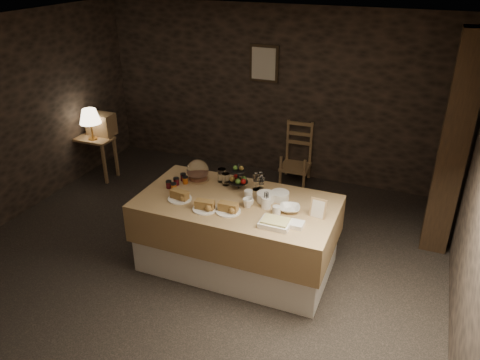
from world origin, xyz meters
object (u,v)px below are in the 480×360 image
at_px(console_table, 94,146).
at_px(buffet_table, 237,229).
at_px(wine_rack, 101,124).
at_px(chair, 297,155).
at_px(timber_column, 453,148).
at_px(table_lamp, 90,117).
at_px(fruit_stand, 238,179).

bearing_deg(console_table, buffet_table, -24.08).
bearing_deg(wine_rack, chair, 17.73).
distance_m(chair, timber_column, 2.54).
height_order(chair, timber_column, timber_column).
bearing_deg(timber_column, table_lamp, -179.90).
bearing_deg(wine_rack, table_lamp, -90.00).
bearing_deg(console_table, fruit_stand, -20.10).
bearing_deg(table_lamp, console_table, 135.00).
bearing_deg(wine_rack, fruit_stand, -23.56).
relative_size(timber_column, fruit_stand, 8.40).
distance_m(buffet_table, console_table, 3.25).
height_order(table_lamp, wine_rack, table_lamp).
bearing_deg(chair, wine_rack, -163.89).
height_order(buffet_table, fruit_stand, fruit_stand).
distance_m(console_table, fruit_stand, 3.09).
xyz_separation_m(buffet_table, fruit_stand, (-0.09, 0.27, 0.48)).
distance_m(table_lamp, wine_rack, 0.30).
bearing_deg(console_table, timber_column, -0.47).
bearing_deg(fruit_stand, table_lamp, 160.47).
xyz_separation_m(console_table, table_lamp, (0.05, -0.05, 0.49)).
relative_size(console_table, chair, 0.92).
bearing_deg(wine_rack, buffet_table, -27.30).
relative_size(chair, timber_column, 0.28).
distance_m(console_table, chair, 3.17).
xyz_separation_m(console_table, wine_rack, (0.05, 0.18, 0.30)).
distance_m(buffet_table, wine_rack, 3.30).
height_order(wine_rack, timber_column, timber_column).
xyz_separation_m(console_table, fruit_stand, (2.88, -1.05, 0.44)).
bearing_deg(table_lamp, wine_rack, 90.00).
height_order(table_lamp, fruit_stand, fruit_stand).
height_order(buffet_table, timber_column, timber_column).
bearing_deg(table_lamp, chair, 21.73).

